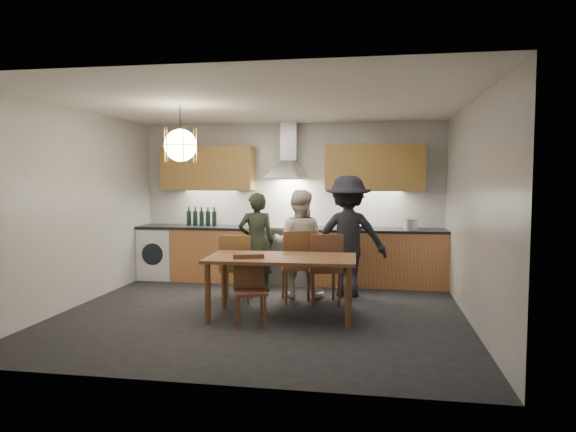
% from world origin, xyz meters
% --- Properties ---
extents(ground, '(5.00, 5.00, 0.00)m').
position_xyz_m(ground, '(0.00, 0.00, 0.00)').
color(ground, black).
rests_on(ground, ground).
extents(room_shell, '(5.02, 4.52, 2.61)m').
position_xyz_m(room_shell, '(0.00, 0.00, 1.71)').
color(room_shell, silver).
rests_on(room_shell, ground).
extents(counter_run, '(5.00, 0.62, 0.90)m').
position_xyz_m(counter_run, '(0.02, 1.95, 0.45)').
color(counter_run, '#D18850').
rests_on(counter_run, ground).
extents(range_stove, '(0.90, 0.60, 0.92)m').
position_xyz_m(range_stove, '(0.00, 1.94, 0.44)').
color(range_stove, silver).
rests_on(range_stove, ground).
extents(wall_fixtures, '(4.30, 0.54, 1.10)m').
position_xyz_m(wall_fixtures, '(0.00, 2.07, 1.87)').
color(wall_fixtures, tan).
rests_on(wall_fixtures, ground).
extents(pendant_lamp, '(0.43, 0.43, 0.70)m').
position_xyz_m(pendant_lamp, '(-1.00, -0.10, 2.10)').
color(pendant_lamp, black).
rests_on(pendant_lamp, ground).
extents(dining_table, '(1.81, 0.95, 0.75)m').
position_xyz_m(dining_table, '(0.28, -0.17, 0.66)').
color(dining_table, brown).
rests_on(dining_table, ground).
extents(chair_back_left, '(0.46, 0.46, 0.94)m').
position_xyz_m(chair_back_left, '(-0.46, 0.47, 0.54)').
color(chair_back_left, brown).
rests_on(chair_back_left, ground).
extents(chair_back_mid, '(0.56, 0.56, 0.99)m').
position_xyz_m(chair_back_mid, '(0.38, 0.61, 0.57)').
color(chair_back_mid, brown).
rests_on(chair_back_mid, ground).
extents(chair_back_right, '(0.55, 0.55, 0.97)m').
position_xyz_m(chair_back_right, '(0.74, 0.54, 0.55)').
color(chair_back_right, brown).
rests_on(chair_back_right, ground).
extents(chair_front, '(0.46, 0.46, 0.80)m').
position_xyz_m(chair_front, '(-0.04, -0.47, 0.46)').
color(chair_front, brown).
rests_on(chair_front, ground).
extents(person_left, '(0.62, 0.50, 1.48)m').
position_xyz_m(person_left, '(-0.35, 1.22, 0.74)').
color(person_left, black).
rests_on(person_left, ground).
extents(person_mid, '(0.77, 0.62, 1.53)m').
position_xyz_m(person_mid, '(0.32, 0.99, 0.76)').
color(person_mid, silver).
rests_on(person_mid, ground).
extents(person_right, '(1.17, 0.75, 1.73)m').
position_xyz_m(person_right, '(1.01, 1.16, 0.86)').
color(person_right, black).
rests_on(person_right, ground).
extents(mixing_bowl, '(0.31, 0.31, 0.06)m').
position_xyz_m(mixing_bowl, '(1.14, 1.87, 0.93)').
color(mixing_bowl, silver).
rests_on(mixing_bowl, counter_run).
extents(stock_pot, '(0.26, 0.26, 0.15)m').
position_xyz_m(stock_pot, '(1.94, 1.95, 0.98)').
color(stock_pot, silver).
rests_on(stock_pot, counter_run).
extents(wine_bottles, '(0.52, 0.07, 0.31)m').
position_xyz_m(wine_bottles, '(-1.47, 1.99, 1.06)').
color(wine_bottles, black).
rests_on(wine_bottles, counter_run).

